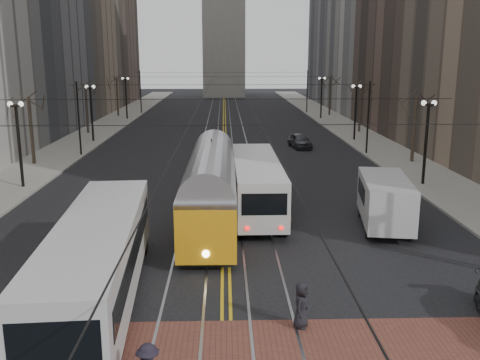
{
  "coord_description": "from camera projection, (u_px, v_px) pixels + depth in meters",
  "views": [
    {
      "loc": [
        -0.03,
        -17.59,
        8.79
      ],
      "look_at": [
        0.71,
        7.23,
        3.0
      ],
      "focal_mm": 40.0,
      "sensor_mm": 36.0,
      "label": 1
    }
  ],
  "objects": [
    {
      "name": "centre_lines",
      "position": [
        225.0,
        132.0,
        62.93
      ],
      "size": [
        0.42,
        130.0,
        0.01
      ],
      "primitive_type": "cube",
      "color": "gold",
      "rests_on": "ground"
    },
    {
      "name": "streetcar_rails",
      "position": [
        225.0,
        132.0,
        62.93
      ],
      "size": [
        4.8,
        130.0,
        0.02
      ],
      "primitive_type": "cube",
      "color": "gray",
      "rests_on": "ground"
    },
    {
      "name": "ground",
      "position": [
        226.0,
        307.0,
        19.12
      ],
      "size": [
        260.0,
        260.0,
        0.0
      ],
      "primitive_type": "plane",
      "color": "black",
      "rests_on": "ground"
    },
    {
      "name": "sedan_grey",
      "position": [
        300.0,
        141.0,
        52.16
      ],
      "size": [
        2.26,
        4.29,
        1.39
      ],
      "primitive_type": "imported",
      "rotation": [
        0.0,
        0.0,
        0.16
      ],
      "color": "#404248",
      "rests_on": "ground"
    },
    {
      "name": "streetcar",
      "position": [
        211.0,
        194.0,
        28.32
      ],
      "size": [
        2.67,
        13.71,
        3.23
      ],
      "primitive_type": "cube",
      "rotation": [
        0.0,
        0.0,
        -0.01
      ],
      "color": "orange",
      "rests_on": "ground"
    },
    {
      "name": "lamp_posts",
      "position": [
        225.0,
        126.0,
        46.47
      ],
      "size": [
        27.6,
        57.2,
        5.6
      ],
      "color": "black",
      "rests_on": "ground"
    },
    {
      "name": "trolley_wires",
      "position": [
        224.0,
        108.0,
        52.17
      ],
      "size": [
        25.96,
        120.0,
        6.6
      ],
      "color": "black",
      "rests_on": "ground"
    },
    {
      "name": "cargo_van",
      "position": [
        385.0,
        203.0,
        27.73
      ],
      "size": [
        3.16,
        6.21,
        2.62
      ],
      "primitive_type": "cube",
      "rotation": [
        0.0,
        0.0,
        -0.15
      ],
      "color": "silver",
      "rests_on": "ground"
    },
    {
      "name": "pedestrian_a",
      "position": [
        301.0,
        305.0,
        17.55
      ],
      "size": [
        0.76,
        0.9,
        1.56
      ],
      "primitive_type": "imported",
      "rotation": [
        0.0,
        0.0,
        1.16
      ],
      "color": "black",
      "rests_on": "crosswalk_band"
    },
    {
      "name": "street_trees",
      "position": [
        225.0,
        118.0,
        52.8
      ],
      "size": [
        31.68,
        53.28,
        5.6
      ],
      "color": "#382D23",
      "rests_on": "ground"
    },
    {
      "name": "sidewalk_left",
      "position": [
        96.0,
        132.0,
        62.48
      ],
      "size": [
        5.0,
        140.0,
        0.15
      ],
      "primitive_type": "cube",
      "color": "gray",
      "rests_on": "ground"
    },
    {
      "name": "transit_bus",
      "position": [
        98.0,
        264.0,
        18.98
      ],
      "size": [
        3.42,
        12.72,
        3.15
      ],
      "primitive_type": "cube",
      "rotation": [
        0.0,
        0.0,
        0.06
      ],
      "color": "silver",
      "rests_on": "ground"
    },
    {
      "name": "sidewalk_right",
      "position": [
        351.0,
        131.0,
        63.34
      ],
      "size": [
        5.0,
        140.0,
        0.15
      ],
      "primitive_type": "cube",
      "color": "gray",
      "rests_on": "ground"
    },
    {
      "name": "rear_bus",
      "position": [
        256.0,
        186.0,
        30.69
      ],
      "size": [
        2.56,
        11.54,
        3.01
      ],
      "primitive_type": "cube",
      "rotation": [
        0.0,
        0.0,
        0.0
      ],
      "color": "silver",
      "rests_on": "ground"
    }
  ]
}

